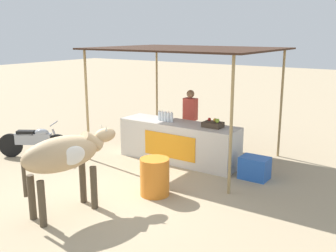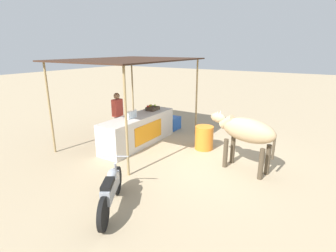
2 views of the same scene
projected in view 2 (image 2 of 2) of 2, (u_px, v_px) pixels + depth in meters
ground_plane at (200, 158)px, 7.53m from camera, size 60.00×60.00×0.00m
stall_counter at (139, 130)px, 8.50m from camera, size 3.00×0.82×0.96m
stall_awning at (129, 63)px, 8.04m from camera, size 4.20×3.20×2.72m
water_bottle_row at (132, 115)px, 8.02m from camera, size 0.43×0.07×0.25m
fruit_crate at (152, 108)px, 9.10m from camera, size 0.44×0.32×0.18m
vendor_behind_counter at (118, 117)px, 8.66m from camera, size 0.34×0.22×1.65m
cooler_box at (173, 123)px, 10.14m from camera, size 0.60×0.44×0.48m
water_barrel at (204, 138)px, 8.12m from camera, size 0.57×0.57×0.73m
cow at (246, 132)px, 6.54m from camera, size 0.80×1.85×1.44m
motorcycle_parked at (111, 189)px, 5.06m from camera, size 1.58×1.02×0.90m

